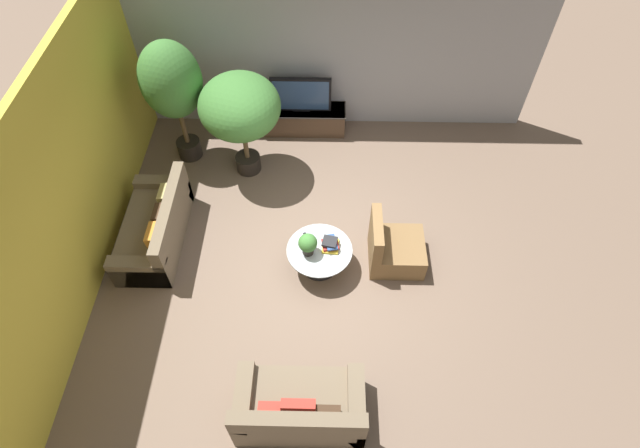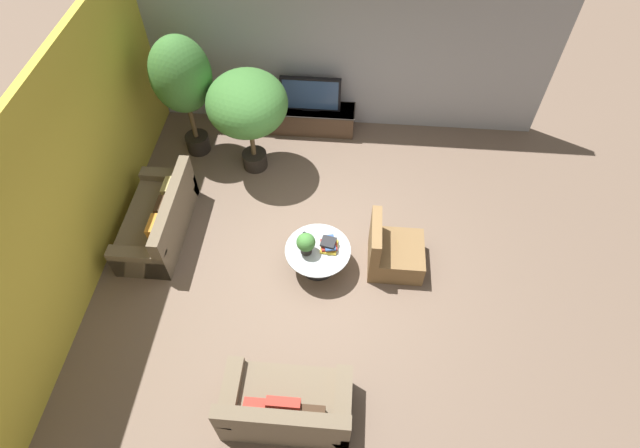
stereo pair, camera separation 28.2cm
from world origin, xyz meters
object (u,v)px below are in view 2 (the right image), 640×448
(television, at_px, (311,94))
(armchair_wicker, at_px, (392,252))
(media_console, at_px, (311,118))
(potted_plant_tabletop, at_px, (306,243))
(couch_by_wall, at_px, (159,220))
(coffee_table, at_px, (318,255))
(potted_palm_corner, at_px, (247,106))
(potted_palm_tall, at_px, (181,78))
(couch_near_entry, at_px, (287,406))

(television, bearing_deg, armchair_wicker, -63.24)
(media_console, height_order, potted_plant_tabletop, potted_plant_tabletop)
(television, relative_size, couch_by_wall, 0.61)
(media_console, distance_m, coffee_table, 3.12)
(media_console, distance_m, potted_palm_corner, 1.75)
(media_console, xyz_separation_m, couch_by_wall, (-2.11, -2.64, 0.04))
(coffee_table, height_order, potted_palm_tall, potted_palm_tall)
(couch_by_wall, xyz_separation_m, potted_plant_tabletop, (2.34, -0.50, 0.35))
(couch_near_entry, height_order, potted_palm_corner, potted_palm_corner)
(couch_near_entry, bearing_deg, potted_plant_tabletop, -90.60)
(couch_by_wall, relative_size, potted_plant_tabletop, 4.88)
(television, distance_m, couch_by_wall, 3.42)
(armchair_wicker, distance_m, potted_plant_tabletop, 1.32)
(television, bearing_deg, coffee_table, -82.77)
(television, distance_m, potted_palm_corner, 1.47)
(media_console, xyz_separation_m, couch_near_entry, (0.21, -5.30, 0.04))
(couch_near_entry, bearing_deg, armchair_wicker, -118.26)
(television, height_order, potted_plant_tabletop, television)
(media_console, relative_size, couch_by_wall, 0.91)
(potted_palm_tall, distance_m, potted_palm_corner, 1.15)
(couch_near_entry, distance_m, armchair_wicker, 2.69)
(media_console, xyz_separation_m, coffee_table, (0.39, -3.10, 0.06))
(armchair_wicker, bearing_deg, potted_plant_tabletop, 99.55)
(couch_near_entry, relative_size, potted_palm_tall, 0.68)
(coffee_table, relative_size, couch_near_entry, 0.62)
(television, height_order, potted_palm_corner, potted_palm_corner)
(potted_palm_tall, bearing_deg, media_console, 20.28)
(armchair_wicker, relative_size, potted_palm_tall, 0.39)
(couch_by_wall, bearing_deg, potted_palm_tall, 175.99)
(potted_palm_tall, height_order, potted_plant_tabletop, potted_palm_tall)
(coffee_table, distance_m, couch_by_wall, 2.54)
(couch_near_entry, relative_size, potted_palm_corner, 0.82)
(potted_palm_tall, bearing_deg, couch_near_entry, -64.48)
(television, height_order, potted_palm_tall, potted_palm_tall)
(couch_near_entry, xyz_separation_m, potted_palm_corner, (-1.10, 4.24, 1.03))
(coffee_table, bearing_deg, television, 97.23)
(coffee_table, relative_size, potted_palm_tall, 0.43)
(television, xyz_separation_m, potted_palm_corner, (-0.89, -1.06, 0.52))
(media_console, xyz_separation_m, potted_plant_tabletop, (0.23, -3.15, 0.39))
(media_console, bearing_deg, armchair_wicker, -63.25)
(potted_palm_tall, bearing_deg, television, 20.24)
(media_console, xyz_separation_m, potted_palm_tall, (-1.97, -0.73, 1.28))
(potted_plant_tabletop, bearing_deg, potted_palm_tall, 132.39)
(couch_near_entry, bearing_deg, television, -87.75)
(couch_by_wall, xyz_separation_m, armchair_wicker, (3.59, -0.29, -0.01))
(potted_palm_corner, bearing_deg, television, 49.95)
(television, height_order, armchair_wicker, television)
(potted_palm_corner, bearing_deg, potted_plant_tabletop, -61.82)
(couch_near_entry, xyz_separation_m, potted_plant_tabletop, (0.02, 2.16, 0.35))
(armchair_wicker, height_order, potted_palm_tall, potted_palm_tall)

